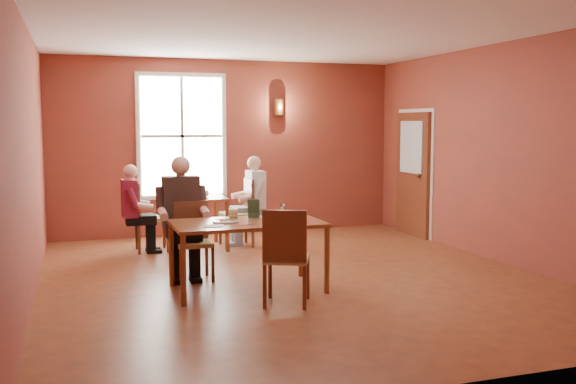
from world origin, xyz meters
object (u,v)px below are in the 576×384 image
object	(u,v)px
main_table	(247,256)
chair_empty	(287,256)
diner_maroon	(149,209)
diner_white	(238,203)
second_table	(195,223)
chair_diner_maroon	(152,217)
diner_main	(194,222)
chair_diner_white	(236,213)
chair_diner_main	(194,242)

from	to	relation	value
main_table	chair_empty	world-z (taller)	chair_empty
main_table	diner_maroon	size ratio (longest dim) A/B	1.33
chair_empty	diner_white	bearing A→B (deg)	109.51
second_table	chair_diner_maroon	bearing A→B (deg)	180.00
diner_main	chair_empty	distance (m)	1.52
main_table	second_table	xyz separation A→B (m)	(-0.13, 2.66, 0.00)
second_table	diner_white	bearing A→B (deg)	0.00
second_table	chair_diner_maroon	world-z (taller)	chair_diner_maroon
main_table	diner_maroon	distance (m)	2.79
diner_main	main_table	bearing A→B (deg)	128.88
main_table	chair_diner_white	bearing A→B (deg)	78.89
chair_diner_white	diner_main	bearing A→B (deg)	153.39
diner_main	diner_maroon	xyz separation A→B (m)	(-0.31, 2.04, -0.09)
second_table	diner_maroon	bearing A→B (deg)	180.00
chair_diner_main	diner_main	world-z (taller)	diner_main
chair_empty	chair_diner_maroon	xyz separation A→B (m)	(-1.02, 3.35, 0.01)
chair_diner_maroon	diner_white	bearing A→B (deg)	90.00
diner_main	diner_maroon	bearing A→B (deg)	-81.44
second_table	diner_white	world-z (taller)	diner_white
chair_diner_main	second_table	distance (m)	2.05
chair_diner_main	chair_diner_maroon	distance (m)	2.03
main_table	chair_diner_main	xyz separation A→B (m)	(-0.50, 0.65, 0.08)
diner_main	chair_empty	size ratio (longest dim) A/B	1.41
chair_diner_main	chair_empty	distance (m)	1.53
diner_white	diner_maroon	distance (m)	1.36
chair_empty	chair_diner_maroon	size ratio (longest dim) A/B	0.99
chair_diner_white	second_table	bearing A→B (deg)	90.00
diner_main	diner_white	world-z (taller)	diner_main
diner_white	main_table	bearing A→B (deg)	168.27
chair_diner_white	diner_maroon	xyz separation A→B (m)	(-1.33, 0.00, 0.11)
main_table	diner_white	size ratio (longest dim) A/B	1.25
chair_diner_main	second_table	world-z (taller)	chair_diner_main
diner_main	chair_diner_maroon	distance (m)	2.07
second_table	chair_diner_maroon	xyz separation A→B (m)	(-0.65, 0.00, 0.12)
chair_diner_white	chair_diner_maroon	size ratio (longest dim) A/B	1.01
chair_diner_white	chair_diner_maroon	world-z (taller)	chair_diner_white
chair_diner_white	diner_white	xyz separation A→B (m)	(0.03, 0.00, 0.15)
chair_diner_maroon	diner_maroon	distance (m)	0.12
chair_empty	chair_diner_white	bearing A→B (deg)	110.02
chair_diner_main	chair_empty	bearing A→B (deg)	119.12
second_table	chair_diner_maroon	size ratio (longest dim) A/B	0.87
chair_diner_white	chair_diner_maroon	distance (m)	1.30
second_table	diner_white	size ratio (longest dim) A/B	0.67
diner_main	second_table	distance (m)	2.10
second_table	diner_maroon	xyz separation A→B (m)	(-0.68, 0.00, 0.24)
diner_main	chair_diner_main	bearing A→B (deg)	-90.00
chair_diner_white	diner_maroon	world-z (taller)	diner_maroon
diner_white	second_table	bearing A→B (deg)	90.00
chair_diner_main	second_table	size ratio (longest dim) A/B	1.05
main_table	chair_empty	bearing A→B (deg)	-70.34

